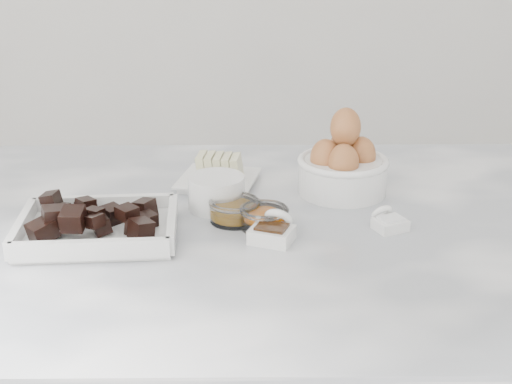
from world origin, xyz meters
TOP-DOWN VIEW (x-y plane):
  - marble_slab at (0.00, 0.00)m, footprint 1.20×0.80m
  - chocolate_dish at (-0.22, -0.05)m, footprint 0.24×0.19m
  - butter_plate at (-0.05, 0.17)m, footprint 0.16×0.16m
  - sugar_ramekin at (-0.04, 0.06)m, footprint 0.09×0.09m
  - egg_bowl at (0.17, 0.13)m, footprint 0.16×0.16m
  - honey_bowl at (-0.01, 0.01)m, footprint 0.08×0.08m
  - zest_bowl at (0.03, -0.02)m, footprint 0.08×0.08m
  - vanilla_spoon at (0.05, -0.06)m, footprint 0.08×0.09m
  - salt_spoon at (0.22, -0.02)m, footprint 0.06×0.07m

SIDE VIEW (x-z plane):
  - marble_slab at x=0.00m, z-range 0.90..0.94m
  - salt_spoon at x=0.22m, z-range 0.93..0.97m
  - vanilla_spoon at x=0.05m, z-range 0.93..0.98m
  - zest_bowl at x=0.03m, z-range 0.94..0.97m
  - honey_bowl at x=-0.01m, z-range 0.94..0.98m
  - butter_plate at x=-0.05m, z-range 0.93..0.99m
  - chocolate_dish at x=-0.22m, z-range 0.93..1.00m
  - sugar_ramekin at x=-0.04m, z-range 0.94..1.00m
  - egg_bowl at x=0.17m, z-range 0.91..1.06m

